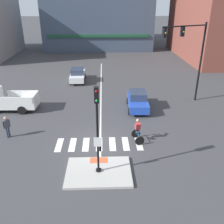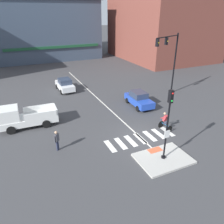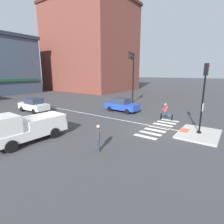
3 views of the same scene
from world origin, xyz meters
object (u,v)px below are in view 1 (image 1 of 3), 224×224
at_px(signal_pole, 97,124).
at_px(cyclist, 138,130).
at_px(traffic_light_mast, 191,50).
at_px(pickup_truck_white_cross_left, 3,100).
at_px(car_blue_eastbound_mid, 138,100).
at_px(pedestrian_at_curb_left, 7,125).
at_px(car_white_westbound_distant, 77,75).

relative_size(signal_pole, cyclist, 3.06).
xyz_separation_m(traffic_light_mast, pickup_truck_white_cross_left, (-17.06, -1.28, -4.12)).
height_order(signal_pole, car_blue_eastbound_mid, signal_pole).
xyz_separation_m(car_blue_eastbound_mid, pedestrian_at_curb_left, (-10.17, -4.88, 0.17)).
distance_m(signal_pole, pedestrian_at_curb_left, 8.31).
relative_size(car_white_westbound_distant, car_blue_eastbound_mid, 1.00).
bearing_deg(car_blue_eastbound_mid, pedestrian_at_curb_left, -154.37).
distance_m(car_white_westbound_distant, pedestrian_at_curb_left, 14.07).
xyz_separation_m(signal_pole, pedestrian_at_curb_left, (-6.69, 4.38, -2.26)).
distance_m(car_blue_eastbound_mid, pickup_truck_white_cross_left, 12.21).
height_order(signal_pole, traffic_light_mast, traffic_light_mast).
height_order(pickup_truck_white_cross_left, cyclist, pickup_truck_white_cross_left).
relative_size(car_blue_eastbound_mid, cyclist, 2.48).
relative_size(traffic_light_mast, car_blue_eastbound_mid, 1.79).
bearing_deg(cyclist, car_white_westbound_distant, 111.15).
xyz_separation_m(car_white_westbound_distant, car_blue_eastbound_mid, (6.31, -8.64, 0.00)).
bearing_deg(car_white_westbound_distant, signal_pole, -81.04).
height_order(traffic_light_mast, cyclist, traffic_light_mast).
bearing_deg(pedestrian_at_curb_left, car_white_westbound_distant, 74.06).
relative_size(signal_pole, pickup_truck_white_cross_left, 1.00).
bearing_deg(pickup_truck_white_cross_left, traffic_light_mast, 4.31).
distance_m(traffic_light_mast, pickup_truck_white_cross_left, 17.60).
distance_m(signal_pole, car_blue_eastbound_mid, 10.19).
bearing_deg(traffic_light_mast, car_white_westbound_distant, 146.99).
relative_size(traffic_light_mast, pickup_truck_white_cross_left, 1.45).
distance_m(car_blue_eastbound_mid, cyclist, 5.79).
xyz_separation_m(cyclist, pedestrian_at_curb_left, (-9.43, 0.86, 0.11)).
relative_size(signal_pole, traffic_light_mast, 0.69).
bearing_deg(pickup_truck_white_cross_left, pedestrian_at_curb_left, -67.78).
xyz_separation_m(signal_pole, cyclist, (2.74, 3.53, -2.37)).
distance_m(cyclist, pedestrian_at_curb_left, 9.47).
height_order(car_white_westbound_distant, pickup_truck_white_cross_left, pickup_truck_white_cross_left).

